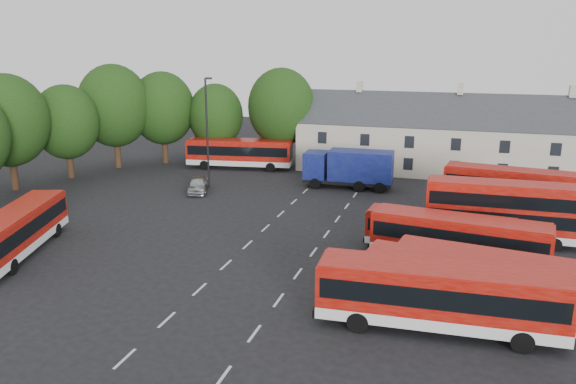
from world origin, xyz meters
name	(u,v)px	position (x,y,z in m)	size (l,w,h in m)	color
ground	(237,254)	(0.00, 0.00, 0.00)	(140.00, 140.00, 0.00)	black
lane_markings	(280,248)	(2.50, 2.00, 0.01)	(5.15, 33.80, 0.01)	beige
treeline	(126,115)	(-20.74, 19.36, 6.68)	(29.92, 32.59, 12.01)	black
terrace_houses	(456,140)	(14.00, 30.00, 3.86)	(35.70, 7.13, 10.06)	beige
bus_row_a	(439,293)	(13.86, -6.85, 2.09)	(12.41, 3.41, 3.48)	silver
bus_row_b	(468,283)	(15.29, -4.70, 1.89)	(11.36, 4.03, 3.14)	silver
bus_row_c	(484,271)	(16.16, -2.27, 1.70)	(10.23, 3.72, 2.83)	silver
bus_row_d	(459,236)	(14.73, 2.85, 1.94)	(11.67, 4.07, 3.23)	silver
bus_row_e	(440,230)	(13.45, 4.41, 1.72)	(10.27, 3.21, 2.86)	silver
bus_dd_south	(503,208)	(17.74, 8.27, 2.57)	(11.05, 2.74, 4.51)	silver
bus_dd_north	(510,191)	(18.61, 14.17, 2.46)	(10.77, 3.96, 4.32)	silver
bus_west	(18,228)	(-14.56, -4.35, 1.92)	(5.80, 11.52, 3.19)	silver
bus_north	(240,151)	(-10.07, 25.67, 2.07)	(12.45, 4.49, 3.44)	silver
box_truck	(350,167)	(3.92, 20.50, 2.18)	(8.94, 3.04, 3.88)	black
silver_car	(198,185)	(-10.03, 14.51, 0.76)	(1.80, 4.47, 1.52)	#A7AAAF
lamppost	(207,130)	(-9.77, 16.56, 5.90)	(0.76, 0.48, 11.05)	black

